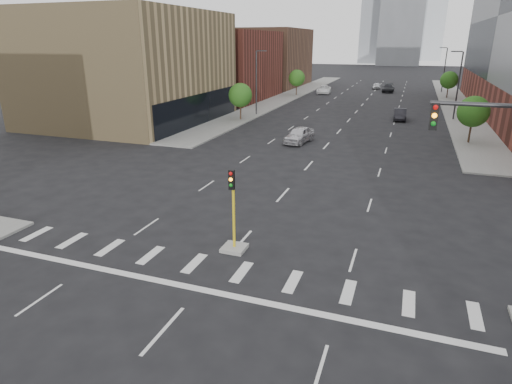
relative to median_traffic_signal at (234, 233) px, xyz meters
The scene contains 20 objects.
ground 9.02m from the median_traffic_signal, 90.00° to the right, with size 400.00×400.00×0.00m, color black.
sidewalk_left_far 66.75m from the median_traffic_signal, 102.99° to the left, with size 5.00×92.00×0.15m, color gray.
sidewalk_right_far 66.75m from the median_traffic_signal, 77.01° to the left, with size 5.00×92.00×0.15m, color gray.
building_left_mid 41.90m from the median_traffic_signal, 131.55° to the left, with size 20.00×24.00×14.00m, color tan.
building_left_far_a 63.52m from the median_traffic_signal, 115.74° to the left, with size 20.00×22.00×12.00m, color brown.
building_left_far_b 87.64m from the median_traffic_signal, 108.32° to the left, with size 20.00×24.00×13.00m, color brown.
tower_mid 192.19m from the median_traffic_signal, 90.00° to the left, with size 18.00×18.00×44.00m, color slate.
median_traffic_signal is the anchor object (origin of this frame).
streetlight_right_a 48.12m from the median_traffic_signal, 73.76° to the left, with size 1.60×0.22×9.07m.
streetlight_right_b 82.23m from the median_traffic_signal, 80.60° to the left, with size 1.60×0.22×9.07m.
streetlight_left 43.36m from the median_traffic_signal, 108.10° to the left, with size 1.60×0.22×9.07m.
tree_left_near 38.73m from the median_traffic_signal, 111.23° to the left, with size 3.20×3.20×4.85m.
tree_left_far 67.54m from the median_traffic_signal, 101.97° to the left, with size 3.20×3.20×4.85m.
tree_right_near 34.13m from the median_traffic_signal, 65.72° to the left, with size 3.20×3.20×4.85m.
tree_right_far 72.44m from the median_traffic_signal, 78.85° to the left, with size 3.20×3.20×4.85m.
car_near_left 25.65m from the median_traffic_signal, 96.84° to the left, with size 1.98×4.93×1.68m, color #BBBABF.
car_mid_right 44.17m from the median_traffic_signal, 81.49° to the left, with size 1.62×4.65×1.53m, color black.
car_far_left 71.83m from the median_traffic_signal, 97.59° to the left, with size 2.63×5.70×1.58m, color white.
car_deep_right 78.43m from the median_traffic_signal, 87.91° to the left, with size 2.33×5.74×1.66m, color black.
car_distant 84.06m from the median_traffic_signal, 90.02° to the left, with size 1.66×4.12×1.40m, color silver.
Camera 1 is at (7.86, -9.49, 10.32)m, focal length 30.00 mm.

